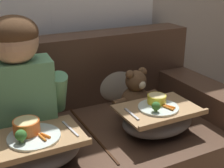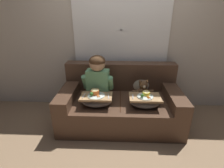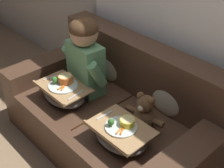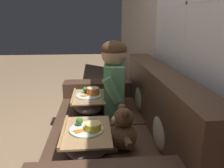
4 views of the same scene
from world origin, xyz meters
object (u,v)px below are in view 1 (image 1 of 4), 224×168
at_px(lap_tray_child, 35,149).
at_px(throw_pillow_behind_child, 12,94).
at_px(couch, 83,139).
at_px(child_figure, 18,76).
at_px(lap_tray_teddy, 158,119).
at_px(teddy_bear, 136,96).
at_px(throw_pillow_behind_teddy, 115,77).

bearing_deg(lap_tray_child, throw_pillow_behind_child, 89.83).
height_order(couch, lap_tray_child, couch).
bearing_deg(child_figure, lap_tray_teddy, -19.35).
xyz_separation_m(child_figure, teddy_bear, (0.69, -0.00, -0.24)).
bearing_deg(throw_pillow_behind_teddy, couch, -144.60).
bearing_deg(throw_pillow_behind_child, teddy_bear, -22.23).
bearing_deg(teddy_bear, throw_pillow_behind_child, 157.77).
height_order(throw_pillow_behind_teddy, teddy_bear, throw_pillow_behind_teddy).
bearing_deg(throw_pillow_behind_child, throw_pillow_behind_teddy, 0.00).
height_order(couch, child_figure, child_figure).
relative_size(throw_pillow_behind_child, lap_tray_teddy, 0.82).
distance_m(child_figure, teddy_bear, 0.73).
height_order(throw_pillow_behind_teddy, lap_tray_teddy, throw_pillow_behind_teddy).
relative_size(throw_pillow_behind_child, child_figure, 0.54).
distance_m(throw_pillow_behind_teddy, lap_tray_teddy, 0.53).
relative_size(couch, teddy_bear, 5.54).
bearing_deg(child_figure, couch, 5.65).
distance_m(couch, child_figure, 0.58).
relative_size(throw_pillow_behind_child, lap_tray_child, 0.80).
bearing_deg(teddy_bear, lap_tray_teddy, -90.08).
bearing_deg(lap_tray_child, lap_tray_teddy, -0.07).
height_order(throw_pillow_behind_child, child_figure, child_figure).
xyz_separation_m(throw_pillow_behind_child, teddy_bear, (0.69, -0.28, -0.04)).
relative_size(child_figure, lap_tray_teddy, 1.53).
distance_m(couch, lap_tray_teddy, 0.48).
bearing_deg(child_figure, teddy_bear, -0.25).
height_order(couch, lap_tray_teddy, couch).
height_order(lap_tray_child, lap_tray_teddy, lap_tray_child).
bearing_deg(couch, lap_tray_child, -141.51).
height_order(child_figure, lap_tray_teddy, child_figure).
distance_m(couch, throw_pillow_behind_teddy, 0.50).
xyz_separation_m(throw_pillow_behind_child, lap_tray_teddy, (0.69, -0.52, -0.08)).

